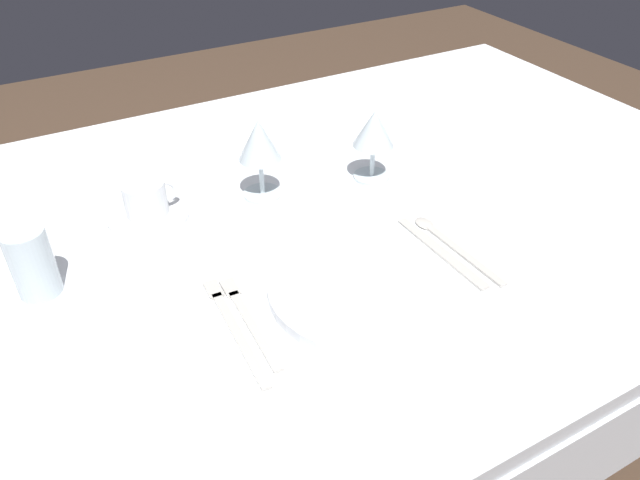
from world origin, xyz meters
The scene contains 12 objects.
ground_plane centered at (0.00, 0.00, 0.00)m, with size 6.00×6.00×0.00m, color #4C3828.
dining_table centered at (0.00, 0.00, 0.66)m, with size 1.80×1.11×0.74m.
dinner_plate centered at (-0.03, -0.23, 0.75)m, with size 0.27×0.27×0.02m, color white.
fork_outer centered at (-0.20, -0.20, 0.74)m, with size 0.03×0.21×0.00m.
fork_inner centered at (-0.22, -0.20, 0.74)m, with size 0.03×0.23×0.00m.
dinner_knife centered at (0.14, -0.21, 0.74)m, with size 0.02×0.21×0.00m.
spoon_soup centered at (0.17, -0.19, 0.74)m, with size 0.03×0.21×0.01m.
saucer_left centered at (-0.25, 0.12, 0.74)m, with size 0.14×0.14×0.01m, color white.
coffee_cup_left centered at (-0.25, 0.12, 0.78)m, with size 0.10×0.07×0.06m.
wine_glass_centre centered at (0.17, 0.05, 0.84)m, with size 0.08×0.08×0.14m.
wine_glass_left centered at (-0.04, 0.09, 0.85)m, with size 0.08×0.08×0.15m.
drink_tumbler centered at (-0.45, 0.01, 0.79)m, with size 0.06×0.06×0.11m.
Camera 1 is at (-0.41, -0.80, 1.34)m, focal length 33.99 mm.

